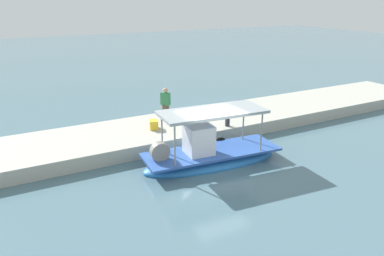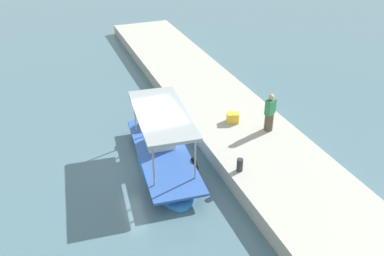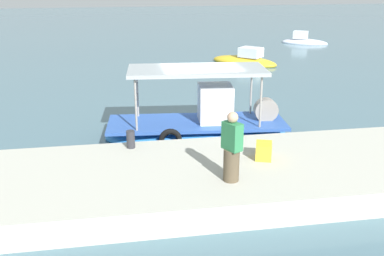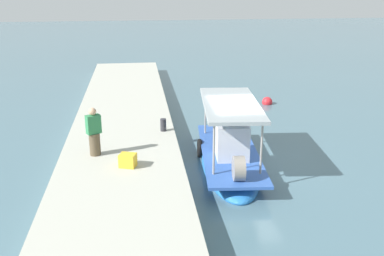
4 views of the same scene
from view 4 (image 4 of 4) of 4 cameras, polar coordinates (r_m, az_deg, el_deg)
ground_plane at (r=16.39m, az=6.82°, el=-4.92°), size 120.00×120.00×0.00m
dock_quay at (r=15.82m, az=-9.13°, el=-4.65°), size 36.00×4.24×0.65m
main_fishing_boat at (r=16.18m, az=4.86°, el=-3.63°), size 6.39×2.54×2.74m
fisherman_near_bollard at (r=15.69m, az=-12.51°, el=-0.74°), size 0.51×0.55×1.72m
mooring_bollard at (r=17.96m, az=-3.73°, el=0.40°), size 0.24×0.24×0.51m
cargo_crate at (r=14.71m, az=-8.28°, el=-4.15°), size 0.56×0.63×0.44m
marker_buoy at (r=24.59m, az=9.67°, el=3.33°), size 0.57×0.57×0.57m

